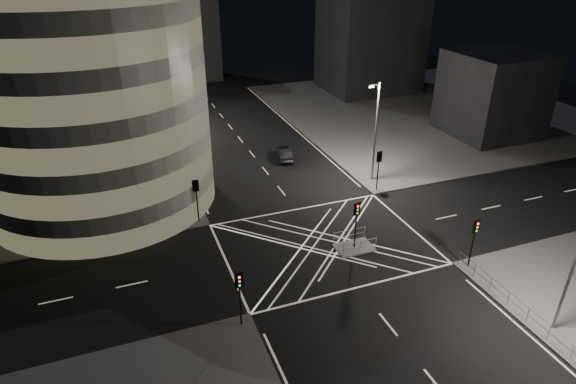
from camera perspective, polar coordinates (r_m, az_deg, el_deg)
name	(u,v)px	position (r m, az deg, el deg)	size (l,w,h in m)	color
ground	(323,243)	(39.34, 4.22, -6.10)	(120.00, 120.00, 0.00)	black
sidewalk_far_right	(427,109)	(74.43, 16.20, 9.41)	(42.00, 42.00, 0.15)	#595653
central_island	(354,247)	(38.97, 7.84, -6.53)	(3.00, 2.00, 0.15)	slate
office_tower_curved	(25,59)	(49.61, -28.68, 13.70)	(30.00, 29.00, 27.20)	gray
office_block_rear	(36,35)	(72.80, -27.71, 16.10)	(24.00, 16.00, 22.00)	gray
building_right_far	(370,42)	(81.62, 9.67, 17.09)	(14.00, 12.00, 15.00)	black
building_right_near	(493,94)	(65.65, 23.09, 10.64)	(10.00, 10.00, 10.00)	black
building_far_end	(163,27)	(89.12, -14.60, 18.35)	(18.00, 8.00, 18.00)	black
tree_a	(170,168)	(42.37, -13.84, 2.81)	(3.80, 3.80, 6.66)	black
tree_b	(160,138)	(47.71, -14.95, 6.19)	(4.10, 4.10, 7.38)	black
tree_c	(153,121)	(53.41, -15.75, 8.15)	(3.90, 3.90, 7.11)	black
tree_d	(146,100)	(58.96, -16.50, 10.45)	(5.38, 5.38, 8.56)	black
tree_e	(142,94)	(64.98, -16.94, 11.05)	(3.68, 3.68, 6.68)	black
traffic_signal_fl	(196,193)	(41.30, -10.82, -0.13)	(0.55, 0.22, 4.00)	black
traffic_signal_nl	(239,289)	(30.00, -5.77, -11.40)	(0.55, 0.22, 4.00)	black
traffic_signal_fr	(379,163)	(46.98, 10.71, 3.36)	(0.55, 0.22, 4.00)	black
traffic_signal_nr	(474,235)	(37.44, 21.23, -4.73)	(0.55, 0.22, 4.00)	black
traffic_signal_island	(356,217)	(37.48, 8.11, -2.92)	(0.55, 0.22, 4.00)	black
street_lamp_left_near	(176,144)	(44.88, -13.18, 5.58)	(1.25, 0.25, 10.00)	slate
street_lamp_left_far	(152,93)	(61.94, -15.79, 11.26)	(1.25, 0.25, 10.00)	slate
street_lamp_right_far	(375,129)	(48.07, 10.31, 7.33)	(1.25, 0.25, 10.00)	slate
street_lamp_right_near	(576,257)	(32.60, 30.93, -6.58)	(1.25, 0.25, 10.00)	slate
railing_near_right	(518,306)	(35.37, 25.58, -12.13)	(0.06, 11.70, 1.10)	slate
railing_island_south	(360,247)	(37.98, 8.53, -6.45)	(2.80, 0.06, 1.10)	slate
railing_island_north	(349,235)	(39.29, 7.28, -5.10)	(2.80, 0.06, 1.10)	slate
sedan	(284,153)	(54.21, -0.47, 4.59)	(1.44, 4.13, 1.36)	black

